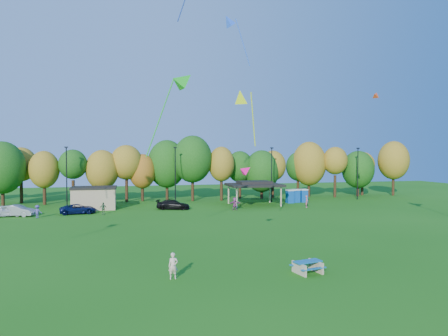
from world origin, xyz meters
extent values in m
plane|color=#19600F|center=(0.00, 0.00, 0.00)|extent=(160.00, 160.00, 0.00)
cylinder|color=black|center=(-23.75, 44.20, 1.78)|extent=(0.50, 0.50, 3.56)
ellipsoid|color=#144C0F|center=(-23.75, 44.20, 5.94)|extent=(6.62, 6.62, 8.00)
cylinder|color=black|center=(-22.13, 48.25, 1.90)|extent=(0.50, 0.50, 3.79)
ellipsoid|color=olive|center=(-22.13, 48.25, 6.32)|extent=(4.94, 4.94, 5.58)
cylinder|color=black|center=(-18.02, 45.01, 1.67)|extent=(0.50, 0.50, 3.34)
ellipsoid|color=olive|center=(-18.02, 45.01, 5.56)|extent=(4.61, 4.61, 5.88)
cylinder|color=black|center=(-13.72, 44.85, 1.91)|extent=(0.50, 0.50, 3.82)
ellipsoid|color=#144C0F|center=(-13.72, 44.85, 6.36)|extent=(4.43, 4.43, 4.73)
cylinder|color=black|center=(-9.30, 45.50, 1.63)|extent=(0.50, 0.50, 3.25)
ellipsoid|color=olive|center=(-9.30, 45.50, 5.42)|extent=(5.33, 5.33, 6.53)
cylinder|color=black|center=(-5.45, 46.07, 1.98)|extent=(0.50, 0.50, 3.96)
ellipsoid|color=olive|center=(-5.45, 46.07, 6.61)|extent=(5.31, 5.31, 5.82)
cylinder|color=black|center=(-2.85, 46.34, 1.52)|extent=(0.50, 0.50, 3.05)
ellipsoid|color=#995914|center=(-2.85, 46.34, 5.08)|extent=(4.54, 4.54, 5.87)
cylinder|color=black|center=(1.42, 47.53, 1.89)|extent=(0.50, 0.50, 3.77)
ellipsoid|color=#144C0F|center=(1.42, 47.53, 6.29)|extent=(6.69, 6.69, 8.35)
cylinder|color=black|center=(5.46, 44.54, 2.14)|extent=(0.50, 0.50, 4.28)
ellipsoid|color=#144C0F|center=(5.46, 44.54, 7.14)|extent=(6.64, 6.64, 8.01)
cylinder|color=black|center=(10.41, 44.21, 1.88)|extent=(0.50, 0.50, 3.76)
ellipsoid|color=olive|center=(10.41, 44.21, 6.27)|extent=(4.49, 4.49, 6.02)
cylinder|color=black|center=(14.29, 46.25, 1.72)|extent=(0.50, 0.50, 3.43)
ellipsoid|color=#144C0F|center=(14.29, 46.25, 5.72)|extent=(4.77, 4.77, 5.63)
cylinder|color=black|center=(18.11, 45.40, 1.48)|extent=(0.50, 0.50, 2.95)
ellipsoid|color=#144C0F|center=(18.11, 45.40, 4.92)|extent=(6.14, 6.14, 7.54)
cylinder|color=black|center=(20.39, 45.86, 1.76)|extent=(0.50, 0.50, 3.52)
ellipsoid|color=olive|center=(20.39, 45.86, 5.87)|extent=(4.78, 4.78, 5.53)
cylinder|color=black|center=(26.06, 47.51, 1.69)|extent=(0.50, 0.50, 3.39)
ellipsoid|color=#144C0F|center=(26.06, 47.51, 5.64)|extent=(4.54, 4.54, 5.46)
cylinder|color=black|center=(27.70, 46.23, 1.86)|extent=(0.50, 0.50, 3.72)
ellipsoid|color=olive|center=(27.70, 46.23, 6.20)|extent=(6.32, 6.32, 8.24)
cylinder|color=black|center=(31.99, 44.27, 2.03)|extent=(0.50, 0.50, 4.06)
ellipsoid|color=olive|center=(31.99, 44.27, 6.77)|extent=(4.50, 4.50, 5.13)
cylinder|color=black|center=(37.07, 44.81, 1.53)|extent=(0.50, 0.50, 3.05)
ellipsoid|color=#144C0F|center=(37.07, 44.81, 5.09)|extent=(5.97, 5.97, 7.05)
cylinder|color=black|center=(38.98, 46.35, 1.78)|extent=(0.50, 0.50, 3.55)
ellipsoid|color=olive|center=(38.98, 46.35, 5.92)|extent=(4.60, 4.60, 4.99)
cylinder|color=black|center=(44.51, 44.51, 2.03)|extent=(0.50, 0.50, 4.07)
ellipsoid|color=olive|center=(44.51, 44.51, 6.78)|extent=(5.83, 5.83, 7.42)
cylinder|color=black|center=(-14.00, 40.00, 4.50)|extent=(0.16, 0.16, 9.00)
cube|color=black|center=(-14.00, 40.00, 9.00)|extent=(0.50, 0.25, 0.18)
cylinder|color=black|center=(2.00, 40.00, 4.50)|extent=(0.16, 0.16, 9.00)
cube|color=black|center=(2.00, 40.00, 9.00)|extent=(0.50, 0.25, 0.18)
cylinder|color=black|center=(18.00, 40.00, 4.50)|extent=(0.16, 0.16, 9.00)
cube|color=black|center=(18.00, 40.00, 9.00)|extent=(0.50, 0.25, 0.18)
cylinder|color=black|center=(34.00, 40.00, 4.50)|extent=(0.16, 0.16, 9.00)
cube|color=black|center=(34.00, 40.00, 9.00)|extent=(0.50, 0.25, 0.18)
cube|color=tan|center=(-10.00, 38.00, 1.50)|extent=(6.00, 4.00, 3.00)
cube|color=black|center=(-10.00, 38.00, 3.12)|extent=(6.30, 4.30, 0.25)
cylinder|color=tan|center=(10.50, 34.50, 1.50)|extent=(0.24, 0.24, 3.00)
cylinder|color=tan|center=(17.50, 34.50, 1.50)|extent=(0.24, 0.24, 3.00)
cylinder|color=tan|center=(10.50, 39.50, 1.50)|extent=(0.24, 0.24, 3.00)
cylinder|color=tan|center=(17.50, 39.50, 1.50)|extent=(0.24, 0.24, 3.00)
cube|color=black|center=(14.00, 37.00, 3.15)|extent=(8.20, 6.20, 0.35)
cube|color=black|center=(14.00, 37.00, 3.55)|extent=(5.00, 3.50, 0.45)
cube|color=#0C4AA1|center=(20.49, 38.13, 1.00)|extent=(1.10, 1.10, 2.00)
cube|color=silver|center=(20.49, 38.13, 2.09)|extent=(1.15, 1.15, 0.18)
cube|color=#0C4AA1|center=(21.79, 38.71, 1.00)|extent=(1.10, 1.10, 2.00)
cube|color=silver|center=(21.79, 38.71, 2.09)|extent=(1.15, 1.15, 0.18)
cube|color=#0C4AA1|center=(23.09, 38.58, 1.00)|extent=(1.10, 1.10, 2.00)
cube|color=silver|center=(23.09, 38.58, 2.09)|extent=(1.15, 1.15, 0.18)
cube|color=tan|center=(5.83, 1.87, 0.38)|extent=(0.43, 1.53, 0.76)
cube|color=tan|center=(7.18, 2.14, 0.38)|extent=(0.43, 1.53, 0.76)
cube|color=#116399|center=(6.50, 2.01, 0.79)|extent=(2.02, 1.15, 0.06)
cube|color=#116399|center=(6.63, 1.36, 0.47)|extent=(1.92, 0.63, 0.05)
cube|color=#116399|center=(6.37, 2.65, 0.47)|extent=(1.92, 0.63, 0.05)
imported|color=beige|center=(-2.40, 2.86, 0.84)|extent=(0.62, 0.41, 1.68)
imported|color=silver|center=(-20.40, 33.27, 0.75)|extent=(4.59, 2.36, 1.49)
imported|color=#959599|center=(-19.07, 33.22, 0.72)|extent=(4.63, 2.58, 1.44)
imported|color=#0B1443|center=(-11.70, 33.68, 0.65)|extent=(4.89, 2.65, 1.30)
imported|color=black|center=(1.11, 35.05, 0.69)|extent=(5.12, 3.24, 1.38)
imported|color=#953E7D|center=(9.58, 32.27, 0.92)|extent=(1.76, 0.75, 1.84)
imported|color=#C95F72|center=(20.79, 32.46, 0.90)|extent=(0.74, 0.78, 1.79)
imported|color=#4C4190|center=(-16.24, 31.17, 0.81)|extent=(1.10, 0.71, 1.62)
imported|color=#476D43|center=(-8.43, 32.32, 0.80)|extent=(1.01, 0.65, 1.60)
cone|color=#2862FF|center=(7.24, 26.66, 24.70)|extent=(2.34, 1.96, 2.01)
cylinder|color=#2862FF|center=(8.99, 26.25, 22.00)|extent=(2.11, 0.59, 5.67)
cone|color=#E2FF1A|center=(4.97, 13.01, 13.29)|extent=(2.15, 2.31, 1.83)
cylinder|color=#E2FF1A|center=(5.75, 11.72, 11.04)|extent=(1.02, 1.60, 4.73)
cone|color=#16A71B|center=(-0.44, 11.19, 14.19)|extent=(2.40, 1.97, 2.15)
cylinder|color=#16A71B|center=(-2.51, 11.57, 11.04)|extent=(2.46, 0.55, 6.61)
cylinder|color=navy|center=(0.14, 15.46, 22.40)|extent=(1.38, 0.67, 3.79)
cone|color=#FD0E73|center=(4.61, 9.96, 6.63)|extent=(1.22, 0.95, 1.19)
cone|color=red|center=(23.89, 20.15, 15.12)|extent=(1.47, 1.42, 1.18)
camera|label=1|loc=(-5.13, -22.42, 7.98)|focal=32.00mm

